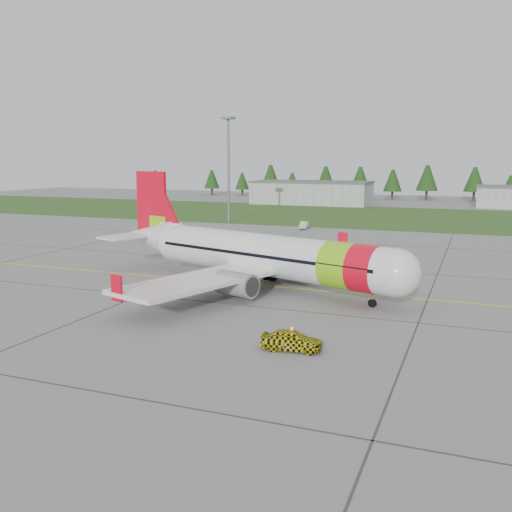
% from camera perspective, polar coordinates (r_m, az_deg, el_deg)
% --- Properties ---
extents(ground, '(320.00, 320.00, 0.00)m').
position_cam_1_polar(ground, '(47.96, 3.91, -5.48)').
color(ground, gray).
rests_on(ground, ground).
extents(aircraft, '(35.55, 33.68, 11.12)m').
position_cam_1_polar(aircraft, '(56.14, 0.42, 0.13)').
color(aircraft, white).
rests_on(aircraft, ground).
extents(follow_me_car, '(1.58, 1.80, 4.09)m').
position_cam_1_polar(follow_me_car, '(37.80, 3.61, -6.44)').
color(follow_me_car, '#FFF00E').
rests_on(follow_me_car, ground).
extents(service_van, '(1.49, 1.43, 3.87)m').
position_cam_1_polar(service_van, '(103.66, 4.84, 3.80)').
color(service_van, beige).
rests_on(service_van, ground).
extents(grass_strip, '(320.00, 50.00, 0.03)m').
position_cam_1_polar(grass_strip, '(127.54, 15.13, 3.74)').
color(grass_strip, '#30561E').
rests_on(grass_strip, ground).
extents(taxi_guideline, '(120.00, 0.25, 0.02)m').
position_cam_1_polar(taxi_guideline, '(55.41, 6.41, -3.43)').
color(taxi_guideline, gold).
rests_on(taxi_guideline, ground).
extents(hangar_west, '(32.00, 14.00, 6.00)m').
position_cam_1_polar(hangar_west, '(160.56, 5.58, 6.26)').
color(hangar_west, '#A8A8A3').
rests_on(hangar_west, ground).
extents(floodlight_mast, '(0.50, 0.50, 20.00)m').
position_cam_1_polar(floodlight_mast, '(112.01, -2.76, 8.40)').
color(floodlight_mast, slate).
rests_on(floodlight_mast, ground).
extents(treeline, '(160.00, 8.00, 10.00)m').
position_cam_1_polar(treeline, '(182.85, 17.20, 6.92)').
color(treeline, '#1C3F14').
rests_on(treeline, ground).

